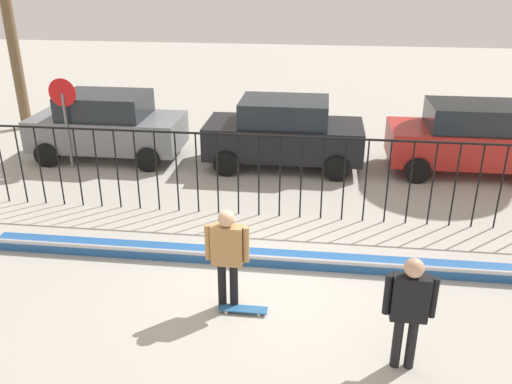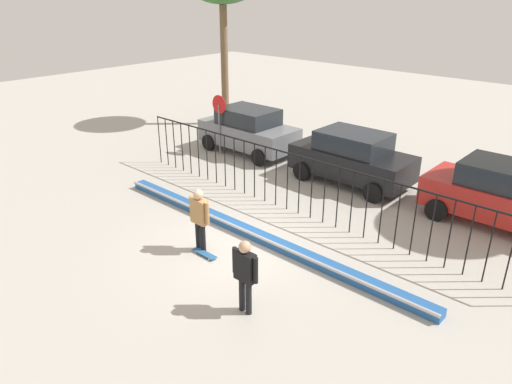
# 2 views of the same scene
# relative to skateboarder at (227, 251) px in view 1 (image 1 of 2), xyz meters

# --- Properties ---
(ground_plane) EXTENTS (60.00, 60.00, 0.00)m
(ground_plane) POSITION_rel_skateboarder_xyz_m (0.54, 0.71, -1.07)
(ground_plane) COLOR #ADA89E
(bowl_coping_ledge) EXTENTS (11.00, 0.40, 0.27)m
(bowl_coping_ledge) POSITION_rel_skateboarder_xyz_m (0.54, 1.47, -0.95)
(bowl_coping_ledge) COLOR #235699
(bowl_coping_ledge) RESTS_ON ground
(perimeter_fence) EXTENTS (14.04, 0.04, 1.91)m
(perimeter_fence) POSITION_rel_skateboarder_xyz_m (0.54, 3.58, 0.10)
(perimeter_fence) COLOR black
(perimeter_fence) RESTS_ON ground
(skateboarder) EXTENTS (0.72, 0.27, 1.78)m
(skateboarder) POSITION_rel_skateboarder_xyz_m (0.00, 0.00, 0.00)
(skateboarder) COLOR black
(skateboarder) RESTS_ON ground
(skateboard) EXTENTS (0.80, 0.20, 0.07)m
(skateboard) POSITION_rel_skateboarder_xyz_m (0.27, -0.12, -1.01)
(skateboard) COLOR #26598C
(skateboard) RESTS_ON ground
(camera_operator) EXTENTS (0.71, 0.27, 1.76)m
(camera_operator) POSITION_rel_skateboarder_xyz_m (2.70, -1.11, -0.01)
(camera_operator) COLOR black
(camera_operator) RESTS_ON ground
(parked_car_gray) EXTENTS (4.30, 2.12, 1.90)m
(parked_car_gray) POSITION_rel_skateboarder_xyz_m (-4.73, 6.92, -0.10)
(parked_car_gray) COLOR slate
(parked_car_gray) RESTS_ON ground
(parked_car_black) EXTENTS (4.30, 2.12, 1.90)m
(parked_car_black) POSITION_rel_skateboarder_xyz_m (0.38, 6.86, -0.10)
(parked_car_black) COLOR black
(parked_car_black) RESTS_ON ground
(parked_car_red) EXTENTS (4.30, 2.12, 1.90)m
(parked_car_red) POSITION_rel_skateboarder_xyz_m (5.39, 6.99, -0.10)
(parked_car_red) COLOR #B2231E
(parked_car_red) RESTS_ON ground
(stop_sign) EXTENTS (0.76, 0.07, 2.50)m
(stop_sign) POSITION_rel_skateboarder_xyz_m (-5.47, 5.95, 0.55)
(stop_sign) COLOR slate
(stop_sign) RESTS_ON ground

